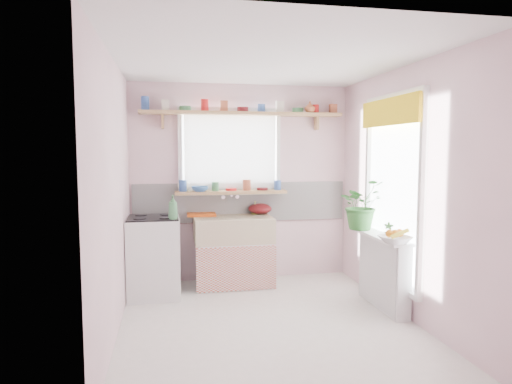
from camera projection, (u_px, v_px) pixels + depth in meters
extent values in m
plane|color=white|center=(268.00, 323.00, 4.42)|extent=(3.20, 3.20, 0.00)
plane|color=white|center=(268.00, 59.00, 4.19)|extent=(3.20, 3.20, 0.00)
plane|color=#FAD2DB|center=(241.00, 183.00, 5.87)|extent=(2.80, 0.00, 2.80)
plane|color=#FAD2DB|center=(325.00, 220.00, 2.74)|extent=(2.80, 0.00, 2.80)
plane|color=#FAD2DB|center=(114.00, 197.00, 4.04)|extent=(0.00, 3.20, 3.20)
plane|color=#FAD2DB|center=(404.00, 192.00, 4.57)|extent=(0.00, 3.20, 3.20)
cube|color=white|center=(242.00, 202.00, 5.88)|extent=(2.74, 0.03, 0.50)
cube|color=#CE858D|center=(242.00, 217.00, 5.89)|extent=(2.74, 0.02, 0.12)
cube|color=white|center=(230.00, 152.00, 5.80)|extent=(1.20, 0.01, 1.00)
cube|color=white|center=(230.00, 152.00, 5.74)|extent=(1.15, 0.02, 0.95)
cube|color=white|center=(394.00, 190.00, 4.76)|extent=(0.01, 1.10, 1.90)
cube|color=yellow|center=(389.00, 112.00, 4.67)|extent=(0.03, 1.20, 0.28)
cube|color=white|center=(233.00, 263.00, 5.64)|extent=(0.85, 0.55, 0.55)
cube|color=#C34D39|center=(237.00, 269.00, 5.36)|extent=(0.95, 0.02, 0.53)
cube|color=beige|center=(233.00, 229.00, 5.60)|extent=(0.95, 0.55, 0.30)
cylinder|color=silver|center=(230.00, 195.00, 5.81)|extent=(0.03, 0.22, 0.03)
cube|color=white|center=(154.00, 257.00, 5.20)|extent=(0.58, 0.58, 0.90)
cube|color=black|center=(153.00, 218.00, 5.16)|extent=(0.56, 0.56, 0.02)
cylinder|color=black|center=(140.00, 219.00, 4.99)|extent=(0.14, 0.14, 0.01)
cylinder|color=black|center=(166.00, 218.00, 5.05)|extent=(0.14, 0.14, 0.01)
cylinder|color=black|center=(141.00, 215.00, 5.27)|extent=(0.14, 0.14, 0.01)
cylinder|color=black|center=(166.00, 214.00, 5.32)|extent=(0.14, 0.14, 0.01)
cube|color=white|center=(384.00, 273.00, 4.82)|extent=(0.15, 0.90, 0.75)
cube|color=white|center=(382.00, 237.00, 4.78)|extent=(0.22, 0.95, 0.03)
cube|color=tan|center=(231.00, 192.00, 5.73)|extent=(1.40, 0.22, 0.04)
cube|color=tan|center=(243.00, 114.00, 5.66)|extent=(2.52, 0.24, 0.04)
cylinder|color=#3359A5|center=(145.00, 105.00, 5.43)|extent=(0.11, 0.11, 0.12)
cylinder|color=silver|center=(165.00, 106.00, 5.48)|extent=(0.11, 0.11, 0.12)
cylinder|color=#3F7F4C|center=(185.00, 109.00, 5.53)|extent=(0.11, 0.11, 0.06)
cylinder|color=red|center=(205.00, 106.00, 5.57)|extent=(0.11, 0.11, 0.12)
cylinder|color=#A55133|center=(224.00, 107.00, 5.61)|extent=(0.11, 0.11, 0.12)
cylinder|color=#590F14|center=(243.00, 110.00, 5.66)|extent=(0.11, 0.11, 0.06)
cylinder|color=#3359A5|center=(261.00, 107.00, 5.70)|extent=(0.11, 0.11, 0.12)
cylinder|color=silver|center=(280.00, 108.00, 5.74)|extent=(0.11, 0.11, 0.12)
cylinder|color=#3F7F4C|center=(298.00, 110.00, 5.79)|extent=(0.11, 0.11, 0.06)
cylinder|color=red|center=(316.00, 108.00, 5.83)|extent=(0.11, 0.11, 0.12)
cylinder|color=#A55133|center=(333.00, 109.00, 5.88)|extent=(0.11, 0.11, 0.12)
cylinder|color=#3359A5|center=(181.00, 187.00, 5.61)|extent=(0.11, 0.11, 0.12)
cylinder|color=silver|center=(198.00, 186.00, 5.65)|extent=(0.11, 0.11, 0.12)
cylinder|color=#3F7F4C|center=(215.00, 188.00, 5.69)|extent=(0.11, 0.11, 0.06)
cylinder|color=red|center=(231.00, 186.00, 5.73)|extent=(0.11, 0.11, 0.12)
cylinder|color=#A55133|center=(247.00, 186.00, 5.77)|extent=(0.11, 0.11, 0.12)
cylinder|color=#590F14|center=(263.00, 188.00, 5.81)|extent=(0.11, 0.11, 0.06)
cylinder|color=#3359A5|center=(279.00, 185.00, 5.84)|extent=(0.11, 0.11, 0.12)
cube|color=#D14F12|center=(201.00, 214.00, 5.71)|extent=(0.36, 0.27, 0.04)
ellipsoid|color=#540E12|center=(260.00, 209.00, 5.84)|extent=(0.32, 0.32, 0.14)
imported|color=#2C6729|center=(361.00, 204.00, 5.14)|extent=(0.62, 0.58, 0.57)
imported|color=silver|center=(395.00, 240.00, 4.38)|extent=(0.35, 0.35, 0.07)
imported|color=#2E6126|center=(389.00, 231.00, 4.51)|extent=(0.11, 0.10, 0.18)
imported|color=#C4CC5A|center=(255.00, 208.00, 5.83)|extent=(0.09, 0.09, 0.17)
imported|color=white|center=(183.00, 187.00, 5.68)|extent=(0.14, 0.14, 0.11)
imported|color=#3569AF|center=(200.00, 189.00, 5.60)|extent=(0.25, 0.25, 0.07)
imported|color=#B76138|center=(310.00, 107.00, 5.75)|extent=(0.16, 0.16, 0.14)
imported|color=#40804E|center=(173.00, 207.00, 4.97)|extent=(0.11, 0.11, 0.26)
sphere|color=orange|center=(395.00, 234.00, 4.37)|extent=(0.08, 0.08, 0.08)
sphere|color=orange|center=(400.00, 233.00, 4.41)|extent=(0.08, 0.08, 0.08)
sphere|color=orange|center=(390.00, 233.00, 4.38)|extent=(0.08, 0.08, 0.08)
cylinder|color=gold|center=(400.00, 234.00, 4.33)|extent=(0.18, 0.04, 0.10)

